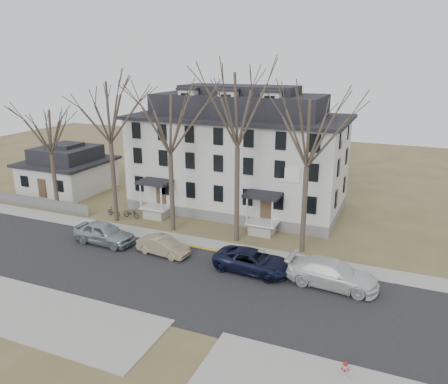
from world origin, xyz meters
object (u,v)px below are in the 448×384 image
at_px(tree_mid_left, 169,121).
at_px(bicycle_left, 131,213).
at_px(car_silver, 104,233).
at_px(car_tan, 163,246).
at_px(boarding_house, 239,155).
at_px(tree_bungalow, 49,129).
at_px(small_house, 68,171).
at_px(car_navy, 253,262).
at_px(tree_far_left, 108,108).
at_px(tree_center, 238,105).
at_px(fire_hydrant, 345,369).
at_px(bicycle_right, 114,212).
at_px(tree_mid_right, 309,129).
at_px(car_white, 332,274).

relative_size(tree_mid_left, bicycle_left, 6.92).
distance_m(car_silver, car_tan, 5.50).
height_order(boarding_house, tree_bungalow, boarding_house).
relative_size(small_house, tree_mid_left, 0.68).
bearing_deg(boarding_house, car_navy, -64.83).
distance_m(tree_far_left, tree_center, 12.02).
height_order(small_house, fire_hydrant, small_house).
height_order(tree_center, car_silver, tree_center).
height_order(boarding_house, bicycle_right, boarding_house).
xyz_separation_m(tree_mid_left, fire_hydrant, (16.62, -13.18, -9.19)).
distance_m(boarding_house, bicycle_right, 13.28).
xyz_separation_m(bicycle_left, bicycle_right, (-1.88, -0.17, -0.03)).
height_order(tree_mid_left, car_tan, tree_mid_left).
relative_size(tree_center, car_tan, 3.49).
relative_size(boarding_house, bicycle_right, 13.74).
bearing_deg(fire_hydrant, tree_bungalow, 156.02).
relative_size(small_house, car_navy, 1.57).
relative_size(boarding_house, tree_far_left, 1.52).
bearing_deg(car_silver, tree_bungalow, 65.49).
height_order(tree_mid_left, tree_mid_right, same).
height_order(tree_mid_right, car_tan, tree_mid_right).
relative_size(bicycle_right, fire_hydrant, 1.84).
distance_m(small_house, tree_far_left, 15.00).
xyz_separation_m(small_house, tree_bungalow, (4.00, -6.20, 5.87)).
xyz_separation_m(tree_far_left, car_navy, (15.08, -4.78, -9.57)).
height_order(tree_mid_left, fire_hydrant, tree_mid_left).
xyz_separation_m(tree_center, car_navy, (3.08, -4.78, -10.31)).
bearing_deg(car_silver, boarding_house, -24.50).
bearing_deg(tree_bungalow, tree_mid_right, 0.00).
distance_m(tree_bungalow, bicycle_right, 9.82).
distance_m(boarding_house, small_house, 20.34).
xyz_separation_m(small_house, car_navy, (26.08, -10.97, -1.48)).
bearing_deg(small_house, car_white, -19.02).
bearing_deg(fire_hydrant, boarding_house, 122.55).
bearing_deg(bicycle_right, tree_mid_left, -92.59).
height_order(tree_far_left, car_silver, tree_far_left).
xyz_separation_m(bicycle_right, fire_hydrant, (23.53, -14.00, -0.04)).
distance_m(boarding_house, fire_hydrant, 25.79).
xyz_separation_m(car_silver, fire_hydrant, (20.28, -8.38, -0.47)).
height_order(car_silver, bicycle_right, car_silver).
height_order(tree_center, tree_mid_right, tree_center).
xyz_separation_m(car_tan, car_white, (12.74, 0.10, 0.18)).
relative_size(tree_far_left, tree_bungalow, 1.27).
height_order(tree_bungalow, bicycle_right, tree_bungalow).
height_order(tree_center, car_navy, tree_center).
xyz_separation_m(tree_bungalow, car_white, (27.58, -4.69, -7.25)).
bearing_deg(tree_center, fire_hydrant, -51.14).
height_order(tree_far_left, tree_bungalow, tree_far_left).
relative_size(boarding_house, tree_mid_right, 1.63).
relative_size(small_house, car_tan, 2.06).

